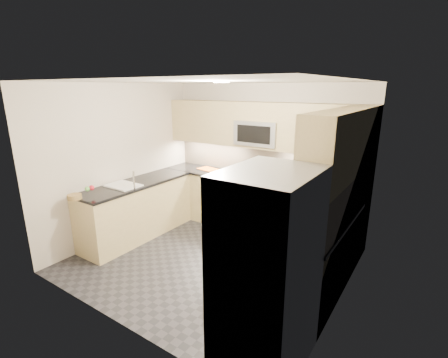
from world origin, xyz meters
TOP-DOWN VIEW (x-y plane):
  - floor at (0.00, 0.00)m, footprint 3.60×3.20m
  - ceiling at (0.00, 0.00)m, footprint 3.60×3.20m
  - wall_back at (0.00, 1.60)m, footprint 3.60×0.02m
  - wall_front at (0.00, -1.60)m, footprint 3.60×0.02m
  - wall_left at (-1.80, 0.00)m, footprint 0.02×3.20m
  - wall_right at (1.80, 0.00)m, footprint 0.02×3.20m
  - base_cab_back_left at (-1.09, 1.30)m, footprint 1.42×0.60m
  - base_cab_back_right at (1.09, 1.30)m, footprint 1.42×0.60m
  - base_cab_right at (1.50, 0.15)m, footprint 0.60×1.70m
  - base_cab_peninsula at (-1.50, 0.00)m, footprint 0.60×2.00m
  - countertop_back_left at (-1.09, 1.30)m, footprint 1.42×0.63m
  - countertop_back_right at (1.09, 1.30)m, footprint 1.42×0.63m
  - countertop_right at (1.50, 0.15)m, footprint 0.63×1.70m
  - countertop_peninsula at (-1.50, 0.00)m, footprint 0.63×2.00m
  - upper_cab_back at (0.00, 1.43)m, footprint 3.60×0.35m
  - upper_cab_right at (1.62, 0.28)m, footprint 0.35×1.95m
  - backsplash_back at (0.00, 1.60)m, footprint 3.60×0.01m
  - backsplash_right at (1.80, 0.45)m, footprint 0.01×2.30m
  - gas_range at (0.00, 1.28)m, footprint 0.76×0.65m
  - range_cooktop at (0.00, 1.28)m, footprint 0.76×0.65m
  - oven_door_glass at (0.00, 0.95)m, footprint 0.62×0.02m
  - oven_handle at (0.00, 0.93)m, footprint 0.60×0.02m
  - microwave at (0.00, 1.40)m, footprint 0.76×0.40m
  - microwave_door at (0.00, 1.20)m, footprint 0.60×0.01m
  - refrigerator at (1.45, -1.15)m, footprint 0.70×0.90m
  - fridge_handle_left at (1.08, -1.33)m, footprint 0.02×0.02m
  - fridge_handle_right at (1.08, -0.97)m, footprint 0.02×0.02m
  - sink_basin at (-1.50, -0.25)m, footprint 0.52×0.38m
  - faucet at (-1.24, -0.25)m, footprint 0.03×0.03m
  - utensil_bowl at (1.39, 1.30)m, footprint 0.42×0.42m
  - cutting_board at (-1.04, 1.36)m, footprint 0.42×0.33m
  - fruit_basket at (-1.56, -1.03)m, footprint 0.23×0.23m
  - fruit_apple at (-1.49, -0.80)m, footprint 0.07×0.07m
  - fruit_pear at (-1.49, -0.87)m, footprint 0.07×0.07m
  - dish_towel_check at (-0.04, 0.91)m, footprint 0.17×0.08m

SIDE VIEW (x-z plane):
  - floor at x=0.00m, z-range 0.00..0.00m
  - base_cab_back_left at x=-1.09m, z-range 0.00..0.90m
  - base_cab_back_right at x=1.09m, z-range 0.00..0.90m
  - base_cab_right at x=1.50m, z-range 0.00..0.90m
  - base_cab_peninsula at x=-1.50m, z-range 0.00..0.90m
  - oven_door_glass at x=0.00m, z-range 0.22..0.68m
  - gas_range at x=0.00m, z-range 0.00..0.91m
  - dish_towel_check at x=-0.04m, z-range 0.38..0.72m
  - oven_handle at x=0.00m, z-range 0.71..0.73m
  - sink_basin at x=-1.50m, z-range 0.80..0.96m
  - refrigerator at x=1.45m, z-range 0.00..1.80m
  - range_cooktop at x=0.00m, z-range 0.90..0.93m
  - countertop_back_left at x=-1.09m, z-range 0.90..0.94m
  - countertop_back_right at x=1.09m, z-range 0.90..0.94m
  - countertop_right at x=1.50m, z-range 0.90..0.94m
  - countertop_peninsula at x=-1.50m, z-range 0.90..0.94m
  - cutting_board at x=-1.04m, z-range 0.94..0.95m
  - fridge_handle_left at x=1.08m, z-range 0.35..1.55m
  - fridge_handle_right at x=1.08m, z-range 0.35..1.55m
  - fruit_basket at x=-1.56m, z-range 0.94..1.01m
  - utensil_bowl at x=1.39m, z-range 0.94..1.12m
  - fruit_apple at x=-1.49m, z-range 1.02..1.09m
  - fruit_pear at x=-1.49m, z-range 1.02..1.09m
  - faucet at x=-1.24m, z-range 0.94..1.22m
  - backsplash_back at x=0.00m, z-range 0.94..1.45m
  - backsplash_right at x=1.80m, z-range 0.94..1.45m
  - wall_back at x=0.00m, z-range 0.00..2.50m
  - wall_front at x=0.00m, z-range 0.00..2.50m
  - wall_left at x=-1.80m, z-range 0.00..2.50m
  - wall_right at x=1.80m, z-range 0.00..2.50m
  - microwave at x=0.00m, z-range 1.50..1.90m
  - microwave_door at x=0.00m, z-range 1.56..1.84m
  - upper_cab_back at x=0.00m, z-range 1.45..2.20m
  - upper_cab_right at x=1.62m, z-range 1.45..2.20m
  - ceiling at x=0.00m, z-range 2.49..2.51m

